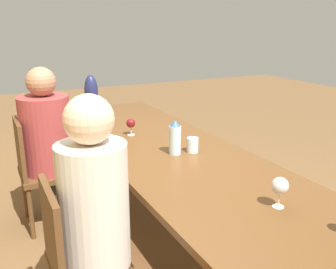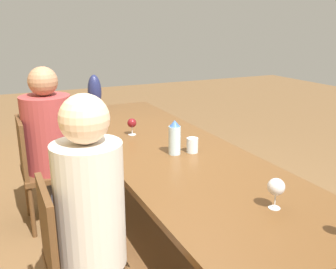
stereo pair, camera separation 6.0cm
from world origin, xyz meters
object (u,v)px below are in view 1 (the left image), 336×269
Objects in this scene: wine_glass_1 at (89,117)px; wine_glass_3 at (131,124)px; chair_far at (40,169)px; person_far at (49,144)px; chair_near at (84,261)px; person_near at (97,217)px; water_tumbler at (193,145)px; vase at (91,92)px; water_bottle at (175,138)px; wine_glass_0 at (280,186)px.

wine_glass_3 is (-0.30, -0.25, -0.01)m from wine_glass_1.
chair_far is 0.21m from person_far.
chair_near and chair_far have the same top height.
person_near is 1.33m from person_far.
chair_near is at bearing 180.00° from chair_far.
water_tumbler is at bearing -158.06° from wine_glass_3.
wine_glass_3 is 0.66m from person_far.
wine_glass_1 is 1.48m from chair_near.
water_tumbler is 1.61m from vase.
water_bottle is 0.26× the size of chair_far.
wine_glass_3 is at bearing -178.74° from vase.
vase is at bearing -17.35° from wine_glass_1.
person_far reaches higher than chair_near.
vase reaches higher than chair_near.
wine_glass_0 reaches higher than wine_glass_1.
chair_far is (0.26, 0.67, -0.35)m from wine_glass_3.
wine_glass_1 is 1.11× the size of wine_glass_3.
person_far reaches higher than chair_far.
person_near is at bearing 121.90° from water_tumbler.
wine_glass_3 is at bearing -28.83° from person_near.
wine_glass_3 is 1.23m from person_near.
vase is at bearing -17.18° from chair_near.
wine_glass_0 is at bearing -152.99° from chair_far.
vase is (1.59, 0.25, 0.13)m from water_tumbler.
chair_far is (1.70, 0.86, -0.36)m from wine_glass_0.
person_far reaches higher than wine_glass_3.
chair_near reaches higher than wine_glass_1.
person_near reaches higher than wine_glass_0.
vase is at bearing 8.94° from water_tumbler.
wine_glass_0 is at bearing 177.72° from water_tumbler.
chair_far is at bearing 90.00° from person_far.
person_near is (-1.33, -0.08, 0.22)m from chair_far.
wine_glass_0 is at bearing -172.35° from wine_glass_3.
chair_near is at bearing 147.98° from wine_glass_3.
chair_far is at bearing 43.95° from water_bottle.
water_bottle is 0.67× the size of vase.
wine_glass_0 is 0.12× the size of person_near.
person_far is (0.26, 0.59, -0.16)m from wine_glass_3.
wine_glass_3 is at bearing 10.76° from water_bottle.
chair_near is 0.69× the size of person_near.
chair_far is (0.82, 0.90, -0.31)m from water_tumbler.
person_far is at bearing 40.71° from water_bottle.
vase is 0.76m from wine_glass_1.
water_tumbler is (-0.02, -0.12, -0.06)m from water_bottle.
person_far is at bearing 44.68° from water_tumbler.
person_far is (-0.00, -0.08, 0.19)m from chair_far.
wine_glass_0 is 0.88m from person_near.
water_bottle is at bearing -139.29° from person_far.
wine_glass_1 reaches higher than wine_glass_3.
chair_near is (-0.51, 0.90, -0.31)m from water_tumbler.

